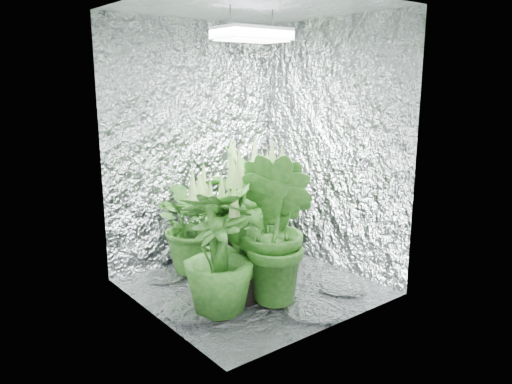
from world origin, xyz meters
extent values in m
plane|color=silver|center=(0.00, 0.00, 0.00)|extent=(1.60, 1.60, 0.00)
cube|color=silver|center=(0.00, 0.80, 1.00)|extent=(1.60, 0.02, 2.00)
cube|color=silver|center=(0.00, -0.80, 1.00)|extent=(1.60, 0.02, 2.00)
cube|color=silver|center=(-0.80, 0.00, 1.00)|extent=(0.02, 1.60, 2.00)
cube|color=silver|center=(0.80, 0.00, 1.00)|extent=(0.02, 1.60, 2.00)
cube|color=silver|center=(0.00, 0.00, 2.00)|extent=(1.60, 1.60, 0.01)
cube|color=gray|center=(0.00, 0.00, 1.83)|extent=(0.50, 0.30, 0.08)
cube|color=white|center=(0.00, 0.00, 1.79)|extent=(0.46, 0.26, 0.01)
cylinder|color=black|center=(-0.18, 0.00, 1.94)|extent=(0.01, 0.01, 0.13)
cylinder|color=black|center=(0.18, 0.00, 1.94)|extent=(0.01, 0.01, 0.13)
cylinder|color=black|center=(-0.17, 0.51, 0.11)|extent=(0.25, 0.25, 0.23)
cylinder|color=#463012|center=(-0.17, 0.51, 0.21)|extent=(0.23, 0.23, 0.03)
imported|color=#11400E|center=(-0.17, 0.51, 0.42)|extent=(0.73, 0.73, 0.79)
cone|color=#5D843D|center=(-0.17, 0.51, 0.76)|extent=(0.08, 0.08, 0.23)
cylinder|color=black|center=(0.25, 0.43, 0.12)|extent=(0.28, 0.28, 0.25)
cylinder|color=#463012|center=(0.25, 0.43, 0.23)|extent=(0.26, 0.26, 0.03)
imported|color=#11400E|center=(0.25, 0.43, 0.52)|extent=(0.72, 0.72, 0.97)
cone|color=#5D843D|center=(0.25, 0.43, 0.94)|extent=(0.09, 0.09, 0.25)
cylinder|color=black|center=(0.58, 0.56, 0.12)|extent=(0.26, 0.26, 0.23)
cylinder|color=#463012|center=(0.58, 0.56, 0.22)|extent=(0.24, 0.24, 0.03)
imported|color=#11400E|center=(0.58, 0.56, 0.44)|extent=(0.48, 0.48, 0.82)
cone|color=#5D843D|center=(0.58, 0.56, 0.79)|extent=(0.08, 0.08, 0.23)
cylinder|color=black|center=(-0.45, -0.21, 0.11)|extent=(0.24, 0.24, 0.22)
cylinder|color=#463012|center=(-0.45, -0.21, 0.20)|extent=(0.22, 0.22, 0.03)
imported|color=#11400E|center=(-0.45, -0.21, 0.44)|extent=(0.66, 0.66, 0.83)
cone|color=#5D843D|center=(-0.45, -0.21, 0.81)|extent=(0.08, 0.08, 0.22)
cylinder|color=black|center=(0.17, 0.12, 0.11)|extent=(0.25, 0.25, 0.23)
cylinder|color=#463012|center=(0.17, 0.12, 0.21)|extent=(0.23, 0.23, 0.03)
imported|color=#11400E|center=(0.17, 0.12, 0.42)|extent=(0.73, 0.73, 0.78)
cone|color=#5D843D|center=(0.17, 0.12, 0.76)|extent=(0.08, 0.08, 0.23)
cylinder|color=black|center=(-0.20, -0.12, 0.12)|extent=(0.28, 0.28, 0.25)
cylinder|color=#463012|center=(-0.20, -0.12, 0.23)|extent=(0.26, 0.26, 0.03)
imported|color=#11400E|center=(-0.20, -0.12, 0.52)|extent=(0.72, 0.72, 0.97)
cone|color=#5D843D|center=(-0.20, -0.12, 0.94)|extent=(0.09, 0.09, 0.25)
cylinder|color=black|center=(-0.03, -0.30, 0.12)|extent=(0.27, 0.27, 0.24)
cylinder|color=#463012|center=(-0.03, -0.30, 0.22)|extent=(0.24, 0.24, 0.03)
imported|color=#11400E|center=(-0.03, -0.30, 0.55)|extent=(0.59, 0.59, 1.05)
cone|color=#5D843D|center=(-0.03, -0.30, 1.02)|extent=(0.09, 0.09, 0.24)
cylinder|color=black|center=(0.63, 0.53, 0.04)|extent=(0.14, 0.14, 0.08)
cylinder|color=black|center=(0.63, 0.53, 0.21)|extent=(0.14, 0.14, 0.10)
cylinder|color=#4C4C51|center=(0.57, 0.56, 0.21)|extent=(0.14, 0.29, 0.31)
torus|color=#4C4C51|center=(0.57, 0.56, 0.21)|extent=(0.15, 0.30, 0.32)
cube|color=white|center=(0.02, -0.33, 0.30)|extent=(0.05, 0.03, 0.08)
camera|label=1|loc=(-2.16, -2.77, 1.53)|focal=35.00mm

